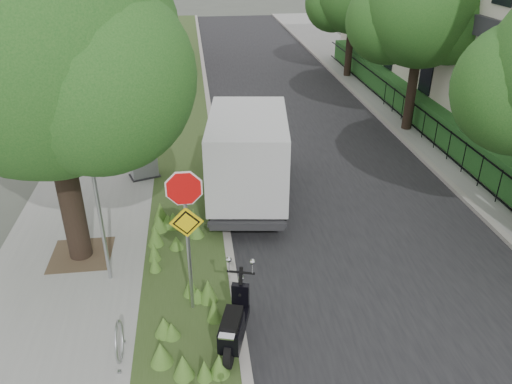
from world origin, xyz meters
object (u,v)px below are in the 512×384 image
at_px(box_truck, 248,151).
at_px(utility_cabinet, 143,160).
at_px(scooter_far, 234,329).
at_px(sign_assembly, 186,215).

height_order(box_truck, utility_cabinet, box_truck).
bearing_deg(utility_cabinet, scooter_far, -74.15).
bearing_deg(box_truck, sign_assembly, -109.60).
height_order(sign_assembly, utility_cabinet, sign_assembly).
xyz_separation_m(sign_assembly, box_truck, (1.70, 4.76, -0.85)).
bearing_deg(sign_assembly, utility_cabinet, 102.38).
xyz_separation_m(scooter_far, box_truck, (0.95, 5.94, 0.94)).
bearing_deg(scooter_far, sign_assembly, 122.32).
bearing_deg(scooter_far, box_truck, 80.90).
relative_size(scooter_far, box_truck, 0.34).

